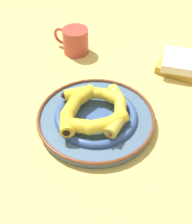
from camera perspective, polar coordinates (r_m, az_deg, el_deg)
name	(u,v)px	position (r m, az deg, el deg)	size (l,w,h in m)	color
ground_plane	(94,131)	(0.87, -0.38, -3.46)	(2.80, 2.80, 0.00)	#E5CC6B
decorative_bowl	(96,118)	(0.88, 0.00, -1.08)	(0.33, 0.33, 0.04)	slate
banana_a	(117,111)	(0.85, 3.94, 0.22)	(0.16, 0.16, 0.03)	gold
banana_b	(95,95)	(0.89, -0.16, 3.18)	(0.14, 0.16, 0.03)	yellow
banana_c	(75,108)	(0.85, -3.88, 0.82)	(0.19, 0.12, 0.04)	gold
banana_d	(97,124)	(0.81, 0.22, -2.27)	(0.17, 0.10, 0.04)	yellow
book_stack	(187,65)	(1.10, 16.23, 8.31)	(0.20, 0.21, 0.05)	#B28933
coffee_mug	(75,40)	(1.14, -3.89, 12.95)	(0.09, 0.14, 0.09)	#B24238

